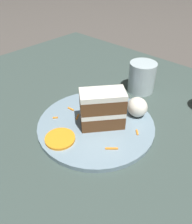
# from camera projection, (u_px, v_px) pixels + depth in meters

# --- Properties ---
(ground_plane) EXTENTS (6.00, 6.00, 0.00)m
(ground_plane) POSITION_uv_depth(u_px,v_px,m) (71.00, 141.00, 0.55)
(ground_plane) COLOR #4C4742
(ground_plane) RESTS_ON ground
(dining_table) EXTENTS (1.11, 1.08, 0.04)m
(dining_table) POSITION_uv_depth(u_px,v_px,m) (70.00, 136.00, 0.54)
(dining_table) COLOR #384742
(dining_table) RESTS_ON ground
(plate) EXTENTS (0.29, 0.29, 0.01)m
(plate) POSITION_uv_depth(u_px,v_px,m) (96.00, 124.00, 0.54)
(plate) COLOR gray
(plate) RESTS_ON dining_table
(cake_slice) EXTENTS (0.11, 0.11, 0.09)m
(cake_slice) POSITION_uv_depth(u_px,v_px,m) (102.00, 109.00, 0.51)
(cake_slice) COLOR brown
(cake_slice) RESTS_ON plate
(cream_dollop) EXTENTS (0.05, 0.05, 0.05)m
(cream_dollop) POSITION_uv_depth(u_px,v_px,m) (137.00, 107.00, 0.55)
(cream_dollop) COLOR white
(cream_dollop) RESTS_ON plate
(orange_garnish) EXTENTS (0.07, 0.07, 0.01)m
(orange_garnish) POSITION_uv_depth(u_px,v_px,m) (60.00, 139.00, 0.49)
(orange_garnish) COLOR orange
(orange_garnish) RESTS_ON plate
(carrot_shreds_scatter) EXTENTS (0.20, 0.11, 0.00)m
(carrot_shreds_scatter) POSITION_uv_depth(u_px,v_px,m) (91.00, 126.00, 0.53)
(carrot_shreds_scatter) COLOR orange
(carrot_shreds_scatter) RESTS_ON plate
(drinking_glass) EXTENTS (0.08, 0.08, 0.09)m
(drinking_glass) POSITION_uv_depth(u_px,v_px,m) (142.00, 79.00, 0.66)
(drinking_glass) COLOR silver
(drinking_glass) RESTS_ON dining_table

